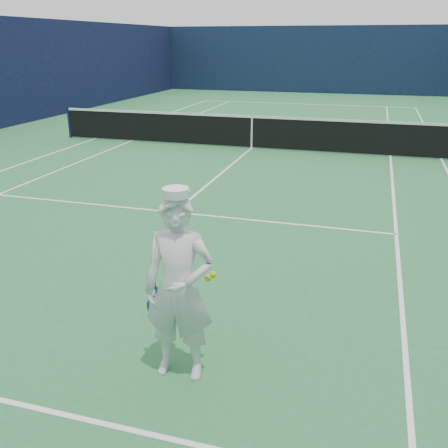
# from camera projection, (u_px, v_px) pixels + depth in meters

# --- Properties ---
(ground) EXTENTS (80.00, 80.00, 0.00)m
(ground) POSITION_uv_depth(u_px,v_px,m) (251.00, 148.00, 15.45)
(ground) COLOR #2A703C
(ground) RESTS_ON ground
(court_markings) EXTENTS (11.03, 23.83, 0.01)m
(court_markings) POSITION_uv_depth(u_px,v_px,m) (251.00, 148.00, 15.45)
(court_markings) COLOR white
(court_markings) RESTS_ON ground
(windscreen_fence) EXTENTS (20.12, 36.12, 4.00)m
(windscreen_fence) POSITION_uv_depth(u_px,v_px,m) (253.00, 82.00, 14.76)
(windscreen_fence) COLOR #0E1934
(windscreen_fence) RESTS_ON ground
(tennis_net) EXTENTS (12.88, 0.09, 1.07)m
(tennis_net) POSITION_uv_depth(u_px,v_px,m) (252.00, 130.00, 15.26)
(tennis_net) COLOR #141E4C
(tennis_net) RESTS_ON ground
(tennis_player) EXTENTS (0.81, 0.51, 1.93)m
(tennis_player) POSITION_uv_depth(u_px,v_px,m) (179.00, 288.00, 4.72)
(tennis_player) COLOR white
(tennis_player) RESTS_ON ground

